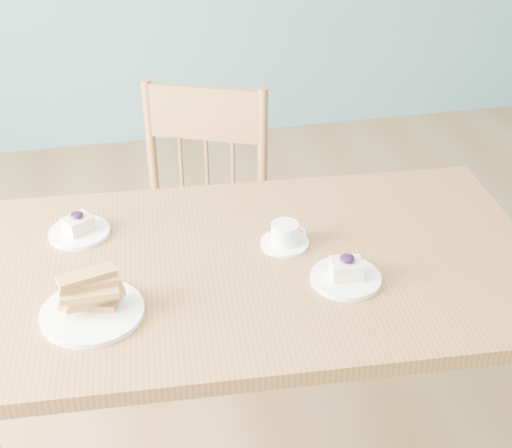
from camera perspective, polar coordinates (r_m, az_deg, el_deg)
name	(u,v)px	position (r m, az deg, el deg)	size (l,w,h in m)	color
room	(425,35)	(1.40, 13.38, 14.51)	(5.01, 5.01, 2.71)	olive
dining_table	(262,284)	(1.80, 0.45, -4.84)	(1.44, 0.88, 0.74)	brown
dining_chair	(199,228)	(2.39, -4.62, -0.30)	(0.55, 0.54, 0.93)	brown
cheesecake_plate_near	(346,274)	(1.70, 7.21, -4.00)	(0.17, 0.17, 0.07)	white
cheesecake_plate_far	(79,229)	(1.90, -13.98, -0.37)	(0.16, 0.16, 0.07)	white
coffee_cup	(285,236)	(1.80, 2.35, -0.96)	(0.12, 0.12, 0.06)	white
biscotti_plate	(91,302)	(1.61, -13.07, -6.12)	(0.23, 0.23, 0.11)	white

